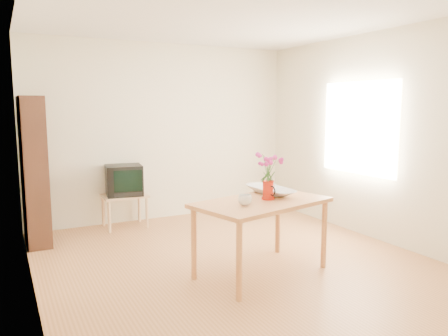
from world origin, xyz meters
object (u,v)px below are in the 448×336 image
bowl (271,175)px  table (262,209)px  television (124,180)px  mug (245,200)px  pitcher (268,191)px

bowl → table: bearing=-136.9°
table → television: 2.47m
mug → television: size_ratio=0.24×
pitcher → television: bearing=108.0°
pitcher → bowl: (0.17, 0.22, 0.12)m
table → mug: bearing=-172.3°
mug → bowl: bearing=168.1°
mug → television: bearing=-123.5°
bowl → television: size_ratio=0.81×
pitcher → mug: (-0.34, -0.12, -0.04)m
television → pitcher: bearing=-61.3°
pitcher → bowl: bearing=49.3°
bowl → television: bowl is taller
table → bowl: size_ratio=3.38×
table → mug: (-0.25, -0.10, 0.14)m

